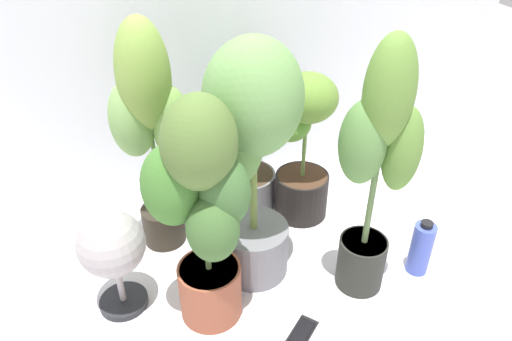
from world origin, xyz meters
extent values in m
plane|color=silver|center=(0.00, 0.00, 0.00)|extent=(8.00, 8.00, 0.00)
cylinder|color=gray|center=(0.06, 0.51, 0.09)|extent=(0.27, 0.27, 0.17)
cylinder|color=#453322|center=(0.06, 0.51, 0.17)|extent=(0.25, 0.25, 0.02)
cylinder|color=#5E7049|center=(0.06, 0.51, 0.43)|extent=(0.03, 0.03, 0.51)
ellipsoid|color=#40723F|center=(0.06, 0.51, 0.62)|extent=(0.37, 0.36, 0.25)
ellipsoid|color=#3A6941|center=(0.00, 0.53, 0.49)|extent=(0.31, 0.31, 0.24)
ellipsoid|color=#39703A|center=(0.12, 0.49, 0.47)|extent=(0.30, 0.31, 0.23)
cylinder|color=slate|center=(-0.04, 0.07, 0.11)|extent=(0.28, 0.28, 0.22)
cylinder|color=#432E1E|center=(-0.04, 0.07, 0.21)|extent=(0.25, 0.25, 0.02)
cylinder|color=olive|center=(-0.04, 0.07, 0.53)|extent=(0.03, 0.03, 0.62)
ellipsoid|color=#699952|center=(-0.04, 0.07, 0.76)|extent=(0.34, 0.31, 0.42)
ellipsoid|color=#5B8942|center=(-0.13, 0.10, 0.60)|extent=(0.26, 0.25, 0.36)
cylinder|color=#292A24|center=(0.33, -0.13, 0.11)|extent=(0.18, 0.18, 0.22)
cylinder|color=#462D17|center=(0.33, -0.13, 0.21)|extent=(0.17, 0.17, 0.02)
cylinder|color=#607D4A|center=(0.33, -0.13, 0.56)|extent=(0.02, 0.02, 0.68)
ellipsoid|color=olive|center=(0.33, -0.13, 0.82)|extent=(0.23, 0.23, 0.38)
ellipsoid|color=#588743|center=(0.27, -0.11, 0.64)|extent=(0.20, 0.21, 0.31)
ellipsoid|color=#5D8838|center=(0.40, -0.15, 0.61)|extent=(0.19, 0.19, 0.31)
cylinder|color=black|center=(0.28, 0.36, 0.11)|extent=(0.25, 0.25, 0.21)
cylinder|color=#482E1F|center=(0.28, 0.36, 0.20)|extent=(0.23, 0.23, 0.02)
cylinder|color=olive|center=(0.28, 0.36, 0.43)|extent=(0.02, 0.02, 0.44)
ellipsoid|color=olive|center=(0.28, 0.36, 0.60)|extent=(0.30, 0.29, 0.21)
ellipsoid|color=#50842C|center=(0.21, 0.38, 0.48)|extent=(0.24, 0.25, 0.15)
cylinder|color=#984E35|center=(-0.26, -0.09, 0.11)|extent=(0.23, 0.23, 0.22)
cylinder|color=#423217|center=(-0.26, -0.09, 0.21)|extent=(0.21, 0.21, 0.02)
cylinder|color=#607E41|center=(-0.26, -0.09, 0.51)|extent=(0.02, 0.02, 0.57)
ellipsoid|color=#526F32|center=(-0.26, -0.09, 0.72)|extent=(0.33, 0.34, 0.30)
ellipsoid|color=#41772E|center=(-0.35, -0.07, 0.58)|extent=(0.19, 0.19, 0.28)
ellipsoid|color=#3E6532|center=(-0.20, -0.11, 0.55)|extent=(0.22, 0.24, 0.25)
ellipsoid|color=#3F6530|center=(-0.25, -0.15, 0.45)|extent=(0.20, 0.21, 0.24)
cylinder|color=#2D271C|center=(-0.36, 0.36, 0.09)|extent=(0.18, 0.18, 0.17)
cylinder|color=#403425|center=(-0.36, 0.36, 0.16)|extent=(0.17, 0.17, 0.02)
cylinder|color=#5F8441|center=(-0.36, 0.36, 0.51)|extent=(0.02, 0.02, 0.68)
ellipsoid|color=#80A545|center=(-0.36, 0.36, 0.77)|extent=(0.23, 0.24, 0.43)
ellipsoid|color=#7CA959|center=(-0.43, 0.39, 0.59)|extent=(0.20, 0.21, 0.31)
ellipsoid|color=#79A54E|center=(-0.28, 0.34, 0.57)|extent=(0.21, 0.21, 0.33)
cube|color=black|center=(0.02, -0.29, 0.00)|extent=(0.15, 0.15, 0.01)
cube|color=black|center=(0.02, -0.29, 0.01)|extent=(0.12, 0.12, 0.00)
cylinder|color=#232529|center=(-0.57, 0.04, 0.01)|extent=(0.18, 0.18, 0.03)
cylinder|color=#A69EA0|center=(-0.57, 0.04, 0.10)|extent=(0.02, 0.02, 0.16)
sphere|color=#A69EA0|center=(-0.57, 0.04, 0.30)|extent=(0.25, 0.25, 0.24)
cylinder|color=#465AC4|center=(0.59, -0.14, 0.11)|extent=(0.09, 0.09, 0.23)
cylinder|color=black|center=(0.59, -0.14, 0.24)|extent=(0.05, 0.05, 0.02)
camera|label=1|loc=(-0.46, -1.28, 1.41)|focal=33.23mm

